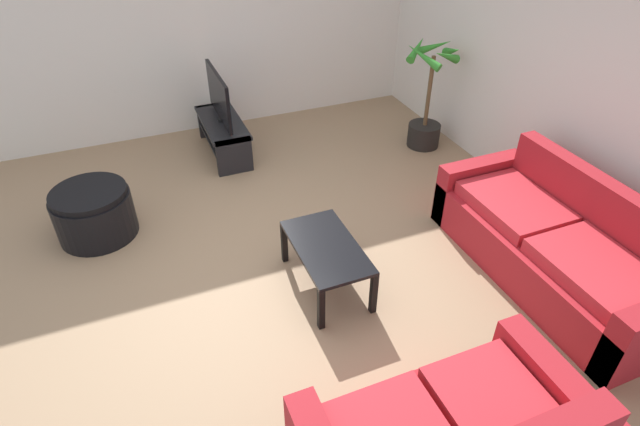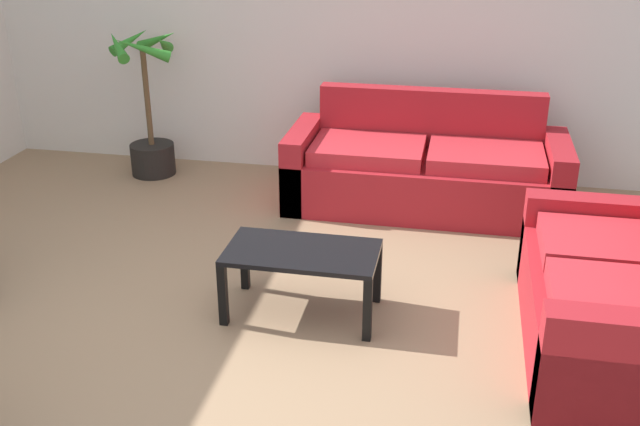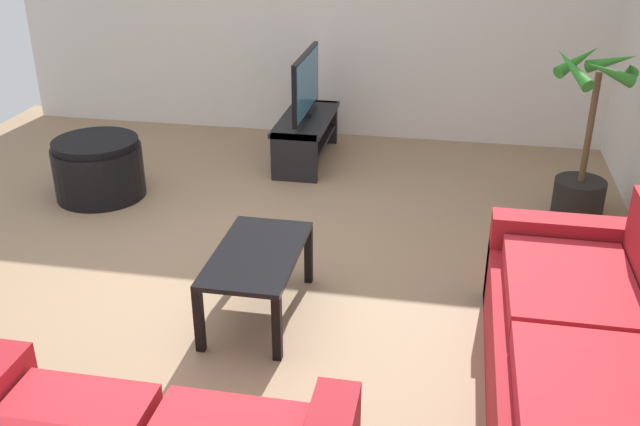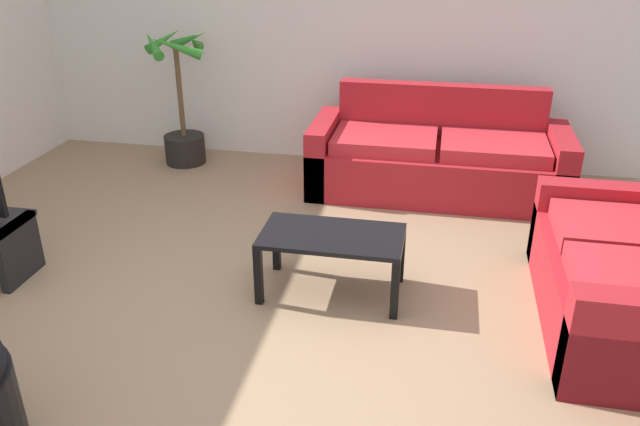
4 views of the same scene
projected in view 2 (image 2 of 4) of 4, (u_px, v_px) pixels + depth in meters
name	position (u px, v px, depth m)	size (l,w,h in m)	color
ground_plane	(208.00, 342.00, 4.28)	(6.60, 6.60, 0.00)	#937556
wall_back	(312.00, 22.00, 6.43)	(6.00, 0.06, 2.70)	silver
couch_main	(425.00, 171.00, 6.02)	(2.23, 0.90, 0.90)	maroon
couch_loveseat	(616.00, 300.00, 4.13)	(0.90, 1.63, 0.90)	maroon
coffee_table	(302.00, 259.00, 4.44)	(0.92, 0.50, 0.43)	black
potted_palm	(150.00, 123.00, 6.63)	(0.67, 0.66, 1.32)	black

